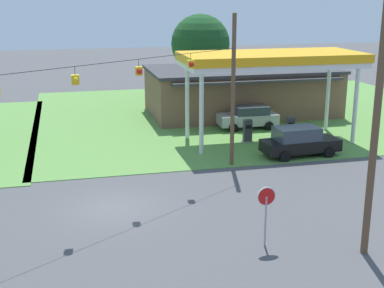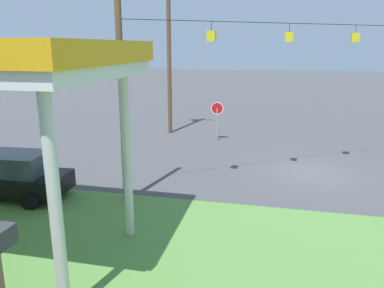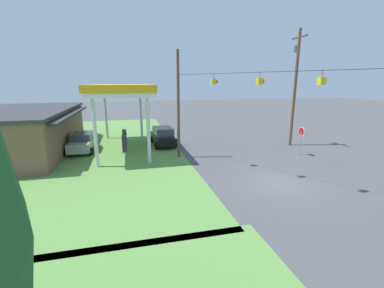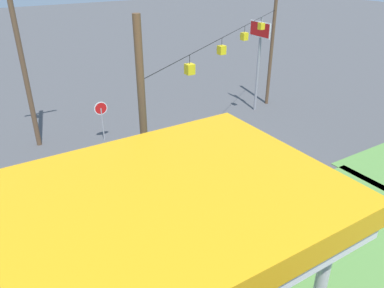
% 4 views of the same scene
% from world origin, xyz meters
% --- Properties ---
extents(ground_plane, '(160.00, 160.00, 0.00)m').
position_xyz_m(ground_plane, '(0.00, 0.00, 0.00)').
color(ground_plane, '#4C4C4F').
extents(grass_verge_station_corner, '(36.00, 28.00, 0.04)m').
position_xyz_m(grass_verge_station_corner, '(13.54, 18.49, 0.02)').
color(grass_verge_station_corner, '#5B8E42').
rests_on(grass_verge_station_corner, ground).
extents(gas_station_canopy, '(12.00, 5.28, 6.06)m').
position_xyz_m(gas_station_canopy, '(11.54, 9.52, 5.53)').
color(gas_station_canopy, silver).
rests_on(gas_station_canopy, ground).
extents(gas_station_store, '(15.46, 8.84, 3.89)m').
position_xyz_m(gas_station_store, '(12.54, 18.47, 1.96)').
color(gas_station_store, brown).
rests_on(gas_station_store, ground).
extents(fuel_pump_near, '(0.71, 0.56, 1.59)m').
position_xyz_m(fuel_pump_near, '(9.99, 9.52, 0.76)').
color(fuel_pump_near, gray).
rests_on(fuel_pump_near, ground).
extents(fuel_pump_far, '(0.71, 0.56, 1.59)m').
position_xyz_m(fuel_pump_far, '(13.09, 9.52, 0.76)').
color(fuel_pump_far, gray).
rests_on(fuel_pump_far, ground).
extents(car_at_pumps_front, '(4.97, 2.34, 1.87)m').
position_xyz_m(car_at_pumps_front, '(12.05, 5.75, 0.95)').
color(car_at_pumps_front, black).
rests_on(car_at_pumps_front, ground).
extents(car_at_pumps_rear, '(4.49, 2.19, 1.73)m').
position_xyz_m(car_at_pumps_rear, '(11.39, 13.28, 0.90)').
color(car_at_pumps_rear, '#9E9EA3').
rests_on(car_at_pumps_rear, ground).
extents(stop_sign_roadside, '(0.80, 0.08, 2.50)m').
position_xyz_m(stop_sign_roadside, '(5.48, -5.43, 1.81)').
color(stop_sign_roadside, '#99999E').
rests_on(stop_sign_roadside, ground).
extents(utility_pole_main, '(2.20, 0.44, 11.17)m').
position_xyz_m(utility_pole_main, '(9.07, -6.92, 6.21)').
color(utility_pole_main, brown).
rests_on(utility_pole_main, ground).
extents(signal_span_gantry, '(15.08, 10.24, 8.78)m').
position_xyz_m(signal_span_gantry, '(-0.00, -0.01, 4.79)').
color(signal_span_gantry, brown).
rests_on(signal_span_gantry, ground).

